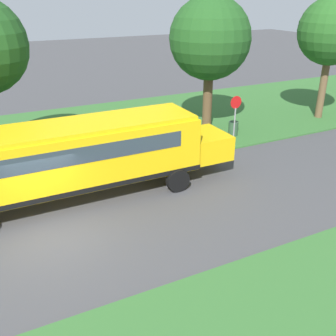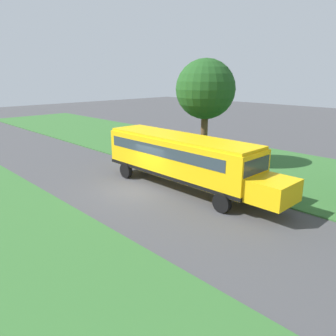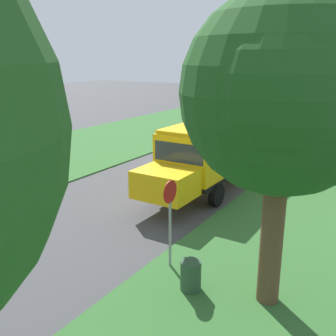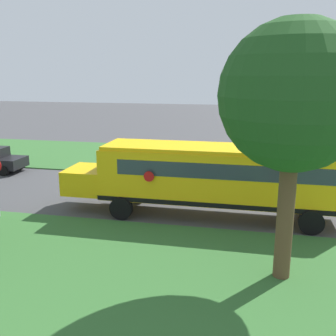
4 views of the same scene
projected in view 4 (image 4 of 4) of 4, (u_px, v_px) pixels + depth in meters
The scene contains 5 objects.
ground_plane at pixel (250, 202), 19.52m from camera, with size 120.00×120.00×0.00m, color #424244.
grass_verge at pixel (245, 323), 10.01m from camera, with size 12.00×80.00×0.08m, color #33662D.
grass_far_side at pixel (251, 162), 28.06m from camera, with size 10.00×80.00×0.07m, color #33662D.
school_bus at pixel (215, 174), 17.15m from camera, with size 2.84×12.42×3.16m.
oak_tree_beside_bus at pixel (293, 95), 11.05m from camera, with size 4.30×4.30×7.77m.
Camera 4 is at (-19.00, 0.09, 6.26)m, focal length 42.00 mm.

